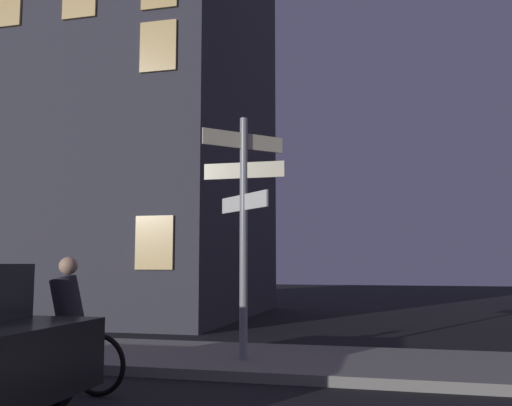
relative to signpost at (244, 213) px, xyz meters
The scene contains 4 objects.
sidewalk_kerb 2.36m from the signpost, 30.33° to the left, with size 40.00×2.61×0.14m, color gray.
signpost is the anchor object (origin of this frame).
cyclist 3.04m from the signpost, 130.32° to the right, with size 1.82×0.34×1.61m.
building_left_block 11.11m from the signpost, 133.65° to the left, with size 10.47×8.09×12.08m.
Camera 1 is at (1.52, -1.97, 1.52)m, focal length 39.39 mm.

